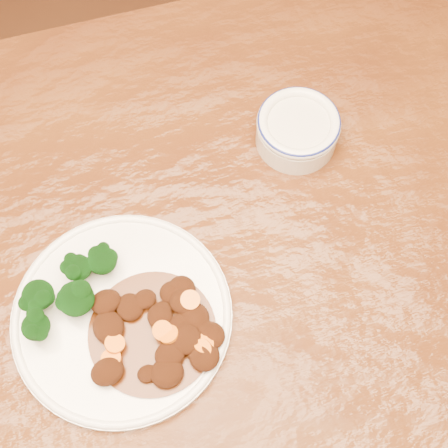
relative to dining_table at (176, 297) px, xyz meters
name	(u,v)px	position (x,y,z in m)	size (l,w,h in m)	color
ground	(196,383)	(0.00, 0.00, -0.67)	(4.00, 4.00, 0.00)	#4A2412
dining_table	(176,297)	(0.00, 0.00, 0.00)	(1.59, 1.06, 0.75)	#50280E
dinner_plate	(122,316)	(-0.07, -0.03, 0.09)	(0.27, 0.27, 0.02)	white
broccoli_florets	(67,291)	(-0.12, 0.02, 0.12)	(0.13, 0.09, 0.05)	#67954D
mince_stew	(162,330)	(-0.04, -0.07, 0.10)	(0.16, 0.16, 0.03)	#451C07
dip_bowl	(298,129)	(0.23, 0.13, 0.11)	(0.12, 0.12, 0.05)	silver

